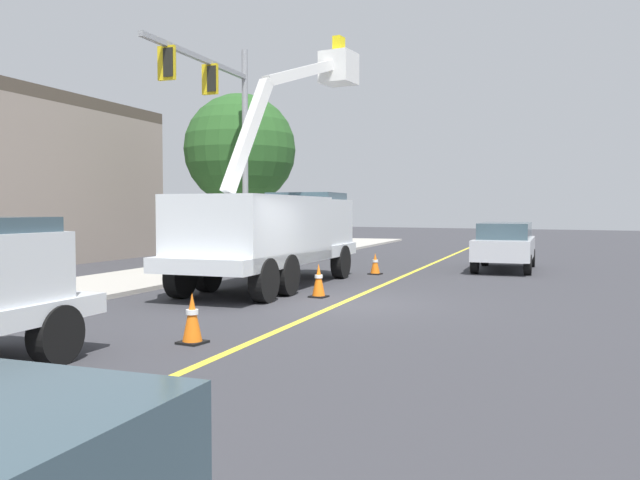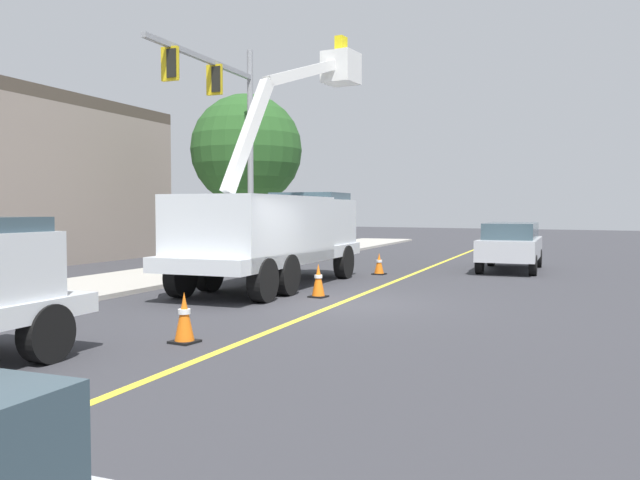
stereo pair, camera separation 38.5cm
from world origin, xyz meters
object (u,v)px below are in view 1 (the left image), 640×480
Objects in this scene: passing_minivan at (505,243)px; traffic_cone_trailing at (375,264)px; utility_bucket_truck at (274,229)px; traffic_cone_mid_front at (192,318)px; traffic_signal_mast at (221,115)px; traffic_cone_mid_rear at (319,281)px.

traffic_cone_trailing is at bearing 136.75° from passing_minivan.
utility_bucket_truck is 10.21× the size of traffic_cone_mid_front.
utility_bucket_truck is 6.04m from traffic_signal_mast.
traffic_cone_trailing is (5.84, 1.03, -0.06)m from traffic_cone_mid_rear.
traffic_cone_trailing is at bearing -70.97° from traffic_signal_mast.
utility_bucket_truck reaches higher than traffic_cone_mid_front.
traffic_cone_trailing is 7.30m from traffic_signal_mast.
traffic_cone_mid_front is 5.86m from traffic_cone_mid_rear.
passing_minivan reaches higher than traffic_cone_mid_rear.
traffic_signal_mast is at bearing 122.53° from passing_minivan.
traffic_cone_trailing is at bearing 9.06° from traffic_cone_mid_front.
utility_bucket_truck is at bearing 22.72° from traffic_cone_mid_front.
utility_bucket_truck is at bearing 150.46° from passing_minivan.
traffic_cone_mid_front is 0.10× the size of traffic_signal_mast.
passing_minivan is 6.02× the size of traffic_cone_mid_rear.
traffic_cone_mid_rear is at bearing 8.14° from traffic_cone_mid_front.
traffic_cone_mid_rear is 5.93m from traffic_cone_trailing.
traffic_signal_mast is (-1.73, 5.00, 5.03)m from traffic_cone_trailing.
traffic_signal_mast is (2.73, 3.85, 3.77)m from utility_bucket_truck.
traffic_cone_mid_rear is 8.84m from traffic_signal_mast.
traffic_cone_mid_rear reaches higher than traffic_cone_trailing.
traffic_cone_mid_rear is 1.16× the size of traffic_cone_trailing.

